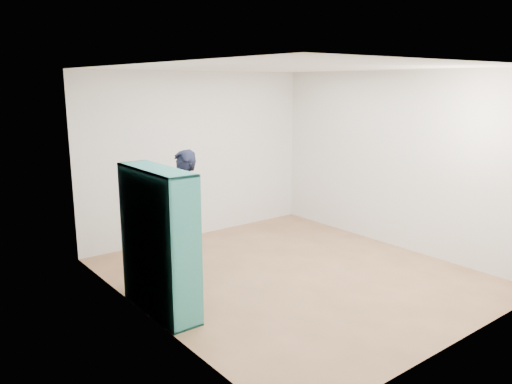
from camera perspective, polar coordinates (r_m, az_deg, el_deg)
floor at (r=6.55m, az=4.19°, el=-9.34°), size 4.50×4.50×0.00m
ceiling at (r=6.09m, az=4.59°, el=14.02°), size 4.50×4.50×0.00m
wall_left at (r=5.09m, az=-12.52°, el=-0.66°), size 0.02×4.50×2.60m
wall_right at (r=7.67m, az=15.53°, el=3.52°), size 0.02×4.50×2.60m
wall_back at (r=7.98m, az=-6.58°, el=4.22°), size 4.00×0.02×2.60m
wall_front at (r=4.81m, az=22.71°, el=-2.08°), size 4.00×0.02×2.60m
bookshelf at (r=5.38m, az=-11.22°, el=-5.77°), size 0.34×1.18×1.57m
person at (r=6.54m, az=-8.12°, el=-2.14°), size 0.46×0.63×1.59m
smartphone at (r=6.54m, az=-9.56°, el=-1.25°), size 0.02×0.11×0.14m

